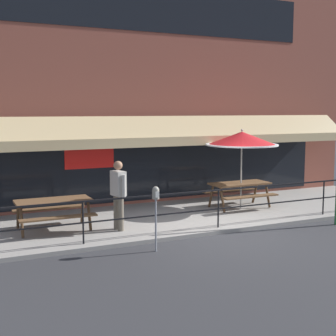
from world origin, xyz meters
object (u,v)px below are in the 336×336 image
object	(u,v)px
picnic_table_left	(53,206)
parking_meter_near	(156,199)
patio_umbrella_centre	(242,139)
pedestrian_walking	(118,192)
picnic_table_centre	(240,188)

from	to	relation	value
picnic_table_left	parking_meter_near	size ratio (longest dim) A/B	1.27
patio_umbrella_centre	pedestrian_walking	world-z (taller)	patio_umbrella_centre
pedestrian_walking	parking_meter_near	size ratio (longest dim) A/B	1.20
picnic_table_centre	pedestrian_walking	distance (m)	4.30
parking_meter_near	picnic_table_left	bearing A→B (deg)	126.00
patio_umbrella_centre	parking_meter_near	bearing A→B (deg)	-146.49
pedestrian_walking	patio_umbrella_centre	bearing A→B (deg)	12.11
picnic_table_centre	parking_meter_near	bearing A→B (deg)	-145.85
picnic_table_centre	picnic_table_left	bearing A→B (deg)	-176.70
picnic_table_centre	pedestrian_walking	bearing A→B (deg)	-167.05
picnic_table_centre	pedestrian_walking	size ratio (longest dim) A/B	1.05
parking_meter_near	picnic_table_centre	bearing A→B (deg)	34.15
picnic_table_left	picnic_table_centre	size ratio (longest dim) A/B	1.00
picnic_table_left	patio_umbrella_centre	world-z (taller)	patio_umbrella_centre
picnic_table_centre	parking_meter_near	size ratio (longest dim) A/B	1.27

